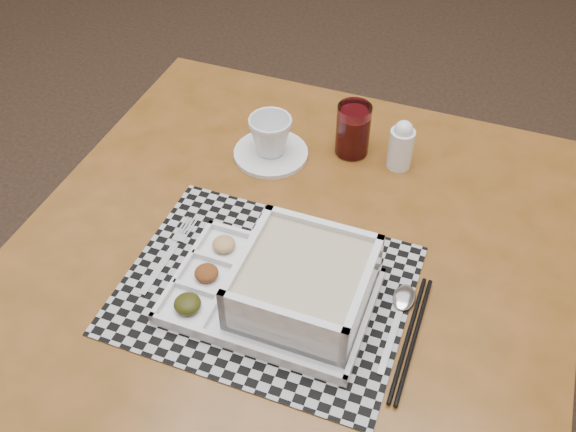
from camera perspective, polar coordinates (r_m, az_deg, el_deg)
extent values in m
plane|color=black|center=(2.19, -14.93, -1.74)|extent=(5.00, 5.00, 0.00)
cube|color=#4F330E|center=(1.14, 0.56, -3.12)|extent=(0.98, 0.98, 0.04)
cylinder|color=#4F330E|center=(1.80, -7.66, 2.44)|extent=(0.05, 0.05, 0.68)
cylinder|color=#4F330E|center=(1.67, 19.76, -4.70)|extent=(0.05, 0.05, 0.68)
cube|color=#4F330E|center=(1.47, 6.11, 6.62)|extent=(0.82, 0.05, 0.08)
cube|color=#4F330E|center=(1.33, -16.21, -0.02)|extent=(0.05, 0.82, 0.08)
cube|color=#4F330E|center=(1.16, 20.13, -10.11)|extent=(0.05, 0.82, 0.08)
cube|color=#9D9CA4|center=(1.06, -2.01, -6.51)|extent=(0.47, 0.38, 0.00)
cube|color=silver|center=(1.04, -1.52, -7.29)|extent=(0.33, 0.23, 0.01)
cube|color=silver|center=(1.09, 0.53, -2.81)|extent=(0.32, 0.02, 0.01)
cube|color=silver|center=(0.97, -3.88, -11.51)|extent=(0.32, 0.02, 0.01)
cube|color=silver|center=(1.08, -9.28, -4.53)|extent=(0.01, 0.22, 0.01)
cube|color=silver|center=(1.00, 6.89, -9.33)|extent=(0.01, 0.22, 0.01)
cube|color=silver|center=(1.05, -5.35, -5.75)|extent=(0.01, 0.20, 0.01)
cube|color=silver|center=(1.05, -8.25, -6.43)|extent=(0.08, 0.01, 0.01)
cube|color=silver|center=(1.08, -6.65, -3.82)|extent=(0.08, 0.01, 0.01)
ellipsoid|color=black|center=(1.02, -8.93, -7.71)|extent=(0.04, 0.04, 0.02)
ellipsoid|color=#471F0B|center=(1.06, -7.26, -5.03)|extent=(0.04, 0.04, 0.02)
ellipsoid|color=olive|center=(1.10, -5.73, -2.50)|extent=(0.04, 0.04, 0.02)
cube|color=silver|center=(1.03, 1.38, -7.18)|extent=(0.20, 0.20, 0.01)
cube|color=silver|center=(1.06, 3.12, -2.17)|extent=(0.20, 0.02, 0.09)
cube|color=silver|center=(0.94, -0.52, -10.01)|extent=(0.20, 0.02, 0.09)
cube|color=silver|center=(1.02, -3.56, -4.43)|extent=(0.02, 0.20, 0.09)
cube|color=silver|center=(0.98, 6.60, -7.33)|extent=(0.02, 0.20, 0.09)
cube|color=tan|center=(1.00, 1.41, -6.02)|extent=(0.18, 0.18, 0.07)
cube|color=silver|center=(1.10, -11.38, -4.54)|extent=(0.02, 0.12, 0.00)
cube|color=silver|center=(1.15, -9.59, -1.89)|extent=(0.02, 0.02, 0.00)
cube|color=silver|center=(1.17, -9.31, -0.77)|extent=(0.00, 0.04, 0.00)
cube|color=silver|center=(1.16, -9.05, -0.84)|extent=(0.00, 0.04, 0.00)
cube|color=silver|center=(1.16, -8.79, -0.92)|extent=(0.00, 0.04, 0.00)
cube|color=silver|center=(1.16, -8.52, -0.99)|extent=(0.00, 0.04, 0.00)
cube|color=silver|center=(1.01, 9.08, -11.01)|extent=(0.01, 0.12, 0.00)
ellipsoid|color=silver|center=(1.06, 10.28, -7.12)|extent=(0.04, 0.06, 0.01)
cylinder|color=black|center=(1.01, 10.61, -10.51)|extent=(0.01, 0.24, 0.01)
cylinder|color=black|center=(1.01, 11.16, -10.66)|extent=(0.01, 0.24, 0.01)
cylinder|color=silver|center=(1.30, -1.53, 5.58)|extent=(0.15, 0.15, 0.01)
imported|color=silver|center=(1.27, -1.57, 7.15)|extent=(0.09, 0.09, 0.08)
cylinder|color=white|center=(1.28, 5.80, 7.62)|extent=(0.07, 0.07, 0.11)
cylinder|color=#44050A|center=(1.29, 5.77, 7.23)|extent=(0.06, 0.06, 0.09)
cylinder|color=silver|center=(1.27, 9.98, 5.90)|extent=(0.05, 0.05, 0.08)
sphere|color=silver|center=(1.24, 10.24, 7.58)|extent=(0.04, 0.04, 0.04)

